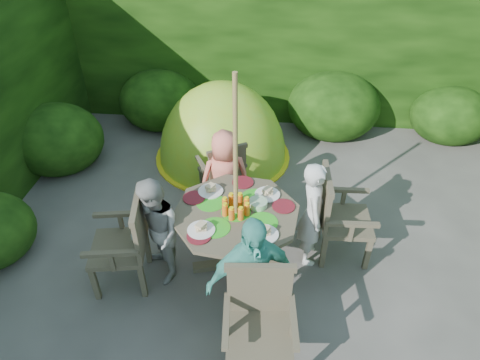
# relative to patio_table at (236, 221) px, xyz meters

# --- Properties ---
(ground) EXTENTS (60.00, 60.00, 0.00)m
(ground) POSITION_rel_patio_table_xyz_m (0.61, -0.29, -0.63)
(ground) COLOR #494641
(ground) RESTS_ON ground
(hedge_enclosure) EXTENTS (9.00, 9.00, 2.50)m
(hedge_enclosure) POSITION_rel_patio_table_xyz_m (0.61, 1.05, 0.62)
(hedge_enclosure) COLOR black
(hedge_enclosure) RESTS_ON ground
(patio_table) EXTENTS (1.59, 1.59, 0.90)m
(patio_table) POSITION_rel_patio_table_xyz_m (0.00, 0.00, 0.00)
(patio_table) COLOR #3F3929
(patio_table) RESTS_ON ground
(parasol_pole) EXTENTS (0.05, 0.05, 2.20)m
(parasol_pole) POSITION_rel_patio_table_xyz_m (-0.00, -0.00, 0.47)
(parasol_pole) COLOR olive
(parasol_pole) RESTS_ON ground
(garden_chair_right) EXTENTS (0.56, 0.62, 1.00)m
(garden_chair_right) POSITION_rel_patio_table_xyz_m (1.05, 0.30, -0.10)
(garden_chair_right) COLOR #3F3929
(garden_chair_right) RESTS_ON ground
(garden_chair_left) EXTENTS (0.62, 0.68, 0.99)m
(garden_chair_left) POSITION_rel_patio_table_xyz_m (-1.06, -0.30, -0.10)
(garden_chair_left) COLOR #3F3929
(garden_chair_left) RESTS_ON ground
(garden_chair_back) EXTENTS (0.67, 0.65, 0.85)m
(garden_chair_back) POSITION_rel_patio_table_xyz_m (-0.28, 1.07, -0.18)
(garden_chair_back) COLOR #3F3929
(garden_chair_back) RESTS_ON ground
(garden_chair_front) EXTENTS (0.62, 0.56, 0.96)m
(garden_chair_front) POSITION_rel_patio_table_xyz_m (0.30, -1.06, -0.12)
(garden_chair_front) COLOR #3F3929
(garden_chair_front) RESTS_ON ground
(child_right) EXTENTS (0.31, 0.46, 1.22)m
(child_right) POSITION_rel_patio_table_xyz_m (0.77, 0.21, -0.02)
(child_right) COLOR silver
(child_right) RESTS_ON ground
(child_left) EXTENTS (0.70, 0.74, 1.20)m
(child_left) POSITION_rel_patio_table_xyz_m (-0.78, -0.21, -0.04)
(child_left) COLOR #9C9D97
(child_left) RESTS_ON ground
(child_back) EXTENTS (0.67, 0.54, 1.19)m
(child_back) POSITION_rel_patio_table_xyz_m (-0.21, 0.77, -0.04)
(child_back) COLOR #F27B63
(child_back) RESTS_ON ground
(child_front) EXTENTS (0.86, 0.62, 1.35)m
(child_front) POSITION_rel_patio_table_xyz_m (0.21, -0.77, 0.04)
(child_front) COLOR #4BAF9D
(child_front) RESTS_ON ground
(dome_tent) EXTENTS (2.05, 2.05, 2.26)m
(dome_tent) POSITION_rel_patio_table_xyz_m (-0.43, 2.10, -0.63)
(dome_tent) COLOR #A1BD24
(dome_tent) RESTS_ON ground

